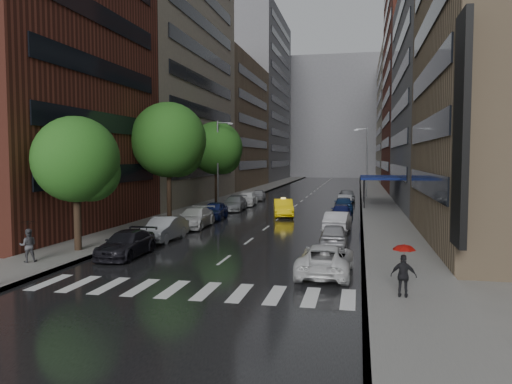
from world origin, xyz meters
TOP-DOWN VIEW (x-y plane):
  - ground at (0.00, 0.00)m, footprint 220.00×220.00m
  - road at (0.00, 50.00)m, footprint 14.00×140.00m
  - sidewalk_left at (-9.00, 50.00)m, footprint 4.00×140.00m
  - sidewalk_right at (9.00, 50.00)m, footprint 4.00×140.00m
  - crosswalk at (0.20, -2.00)m, footprint 13.15×2.80m
  - buildings_left at (-15.00, 58.79)m, footprint 8.00×108.00m
  - buildings_right at (15.00, 56.70)m, footprint 8.05×109.10m
  - building_far at (0.00, 118.00)m, footprint 40.00×14.00m
  - tree_near at (-8.60, 4.35)m, footprint 4.80×4.80m
  - tree_mid at (-8.60, 18.17)m, footprint 6.20×6.20m
  - tree_far at (-8.60, 32.18)m, footprint 5.82×5.82m
  - taxi at (0.16, 23.63)m, footprint 2.58×4.99m
  - parked_cars_left at (-5.40, 20.84)m, footprint 2.32×40.50m
  - parked_cars_right at (5.40, 20.60)m, footprint 2.49×43.56m
  - ped_black_umbrella at (-9.23, 0.90)m, footprint 1.02×0.98m
  - ped_red_umbrella at (8.52, -1.79)m, footprint 0.99×0.82m
  - street_lamp_left at (-7.72, 30.00)m, footprint 1.74×0.22m
  - street_lamp_right at (7.72, 45.00)m, footprint 1.74×0.22m
  - awning at (8.98, 35.00)m, footprint 4.00×8.00m

SIDE VIEW (x-z plane):
  - ground at x=0.00m, z-range 0.00..0.00m
  - road at x=0.00m, z-range 0.00..0.01m
  - crosswalk at x=0.20m, z-range 0.01..0.02m
  - sidewalk_left at x=-9.00m, z-range 0.00..0.15m
  - sidewalk_right at x=9.00m, z-range 0.00..0.15m
  - parked_cars_left at x=-5.40m, z-range -0.03..1.49m
  - parked_cars_right at x=5.40m, z-range -0.04..1.51m
  - taxi at x=0.16m, z-range 0.00..1.57m
  - ped_red_umbrella at x=8.52m, z-range 0.33..2.34m
  - ped_black_umbrella at x=-9.23m, z-range 0.34..2.43m
  - awning at x=8.98m, z-range 1.57..4.70m
  - street_lamp_left at x=-7.72m, z-range 0.39..9.39m
  - street_lamp_right at x=7.72m, z-range 0.39..9.39m
  - tree_near at x=-8.60m, z-range 1.40..9.05m
  - tree_far at x=-8.60m, z-range 1.71..10.98m
  - tree_mid at x=-8.60m, z-range 1.83..11.71m
  - buildings_right at x=15.00m, z-range -2.97..33.03m
  - buildings_left at x=-15.00m, z-range -3.01..34.99m
  - building_far at x=0.00m, z-range 0.00..32.00m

